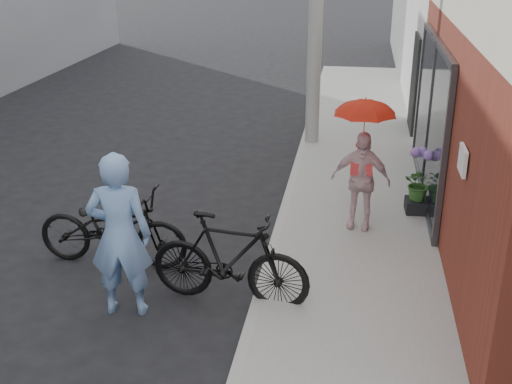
% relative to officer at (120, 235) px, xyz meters
% --- Properties ---
extents(ground, '(80.00, 80.00, 0.00)m').
position_rel_officer_xyz_m(ground, '(0.58, 0.57, -0.99)').
color(ground, black).
rests_on(ground, ground).
extents(sidewalk, '(2.20, 24.00, 0.12)m').
position_rel_officer_xyz_m(sidewalk, '(2.68, 2.57, -0.93)').
color(sidewalk, gray).
rests_on(sidewalk, ground).
extents(curb, '(0.12, 24.00, 0.12)m').
position_rel_officer_xyz_m(curb, '(1.52, 2.57, -0.93)').
color(curb, '#9E9E99').
rests_on(curb, ground).
extents(officer, '(0.78, 0.57, 1.97)m').
position_rel_officer_xyz_m(officer, '(0.00, 0.00, 0.00)').
color(officer, '#759BD1').
rests_on(officer, ground).
extents(bike_left, '(2.05, 0.75, 1.07)m').
position_rel_officer_xyz_m(bike_left, '(-0.54, 1.09, -0.45)').
color(bike_left, black).
rests_on(bike_left, ground).
extents(bike_right, '(1.99, 0.78, 1.17)m').
position_rel_officer_xyz_m(bike_right, '(1.18, 0.37, -0.40)').
color(bike_right, black).
rests_on(bike_right, ground).
extents(kimono_woman, '(0.90, 0.49, 1.45)m').
position_rel_officer_xyz_m(kimono_woman, '(2.67, 2.53, -0.14)').
color(kimono_woman, beige).
rests_on(kimono_woman, sidewalk).
extents(parasol, '(0.84, 0.84, 0.74)m').
position_rel_officer_xyz_m(parasol, '(2.67, 2.53, 0.95)').
color(parasol, red).
rests_on(parasol, kimono_woman).
extents(planter, '(0.39, 0.39, 0.20)m').
position_rel_officer_xyz_m(planter, '(3.58, 3.22, -0.77)').
color(planter, black).
rests_on(planter, sidewalk).
extents(potted_plant, '(0.48, 0.42, 0.53)m').
position_rel_officer_xyz_m(potted_plant, '(3.58, 3.22, -0.40)').
color(potted_plant, '#2F5E25').
rests_on(potted_plant, planter).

